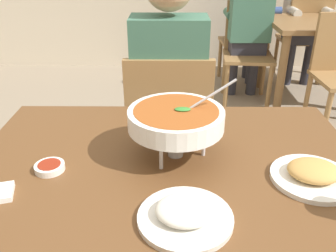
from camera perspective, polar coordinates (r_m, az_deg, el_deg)
dining_table_main at (r=1.20m, az=-0.06°, el=-10.18°), size 1.24×0.86×0.75m
chair_diner_main at (r=1.88m, az=0.14°, el=-0.02°), size 0.44×0.44×0.90m
diner_main at (r=1.81m, az=0.15°, el=7.10°), size 0.40×0.45×1.31m
curry_bowl at (r=1.11m, az=1.28°, el=1.06°), size 0.33×0.30×0.26m
rice_plate at (r=0.91m, az=2.77°, el=-13.76°), size 0.24×0.24×0.06m
appetizer_plate at (r=1.13m, az=22.01°, el=-7.10°), size 0.24×0.24×0.06m
sauce_dish at (r=1.15m, az=-18.26°, el=-6.19°), size 0.09×0.09×0.02m
dining_table_far at (r=3.61m, az=23.53°, el=12.94°), size 1.00×0.80×0.75m
chair_bg_left at (r=3.48m, az=12.53°, el=12.26°), size 0.48×0.48×0.90m
chair_bg_middle at (r=3.94m, az=13.21°, el=13.88°), size 0.46×0.46×0.90m
chair_bg_right at (r=4.12m, az=20.80°, el=13.41°), size 0.46×0.46×0.90m
patron_bg_left at (r=3.44m, az=12.81°, el=16.10°), size 0.40×0.45×1.31m
patron_bg_middle at (r=3.93m, az=12.42°, el=17.43°), size 0.45×0.40×1.31m
patron_bg_right at (r=4.05m, az=20.79°, el=16.66°), size 0.40×0.45×1.31m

